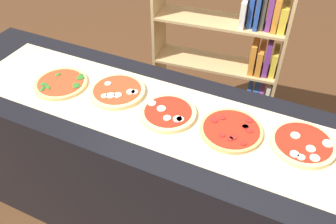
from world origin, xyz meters
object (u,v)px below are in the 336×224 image
pizza_pepperoni_3 (231,130)px  pizza_mozzarella_4 (303,144)px  pizza_mozzarella_2 (168,113)px  pizza_spinach_0 (61,83)px  bookshelf (233,70)px  pizza_mozzarella_1 (117,91)px

pizza_pepperoni_3 → pizza_mozzarella_4: bearing=8.9°
pizza_mozzarella_2 → pizza_mozzarella_4: 0.62m
pizza_pepperoni_3 → pizza_spinach_0: bearing=-177.5°
pizza_mozzarella_2 → bookshelf: bearing=85.6°
pizza_mozzarella_1 → pizza_pepperoni_3: (0.62, -0.03, -0.00)m
pizza_spinach_0 → pizza_pepperoni_3: (0.93, 0.04, 0.00)m
pizza_mozzarella_1 → pizza_mozzarella_4: size_ratio=1.02×
pizza_mozzarella_1 → pizza_mozzarella_4: 0.93m
pizza_mozzarella_2 → pizza_pepperoni_3: bearing=2.6°
pizza_mozzarella_2 → pizza_mozzarella_4: bearing=5.8°
pizza_spinach_0 → pizza_pepperoni_3: same height
pizza_mozzarella_1 → pizza_mozzarella_2: bearing=-7.3°
pizza_spinach_0 → pizza_mozzarella_1: size_ratio=0.97×
pizza_mozzarella_1 → bookshelf: 1.02m
pizza_mozzarella_1 → pizza_mozzarella_4: (0.93, 0.02, 0.00)m
bookshelf → pizza_mozzarella_2: bearing=-94.4°
bookshelf → pizza_spinach_0: bearing=-125.7°
pizza_mozzarella_4 → pizza_pepperoni_3: bearing=-171.1°
pizza_mozzarella_2 → bookshelf: bookshelf is taller
pizza_spinach_0 → pizza_mozzarella_2: size_ratio=1.03×
pizza_mozzarella_2 → pizza_pepperoni_3: pizza_mozzarella_2 is taller
pizza_mozzarella_1 → pizza_pepperoni_3: size_ratio=1.01×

